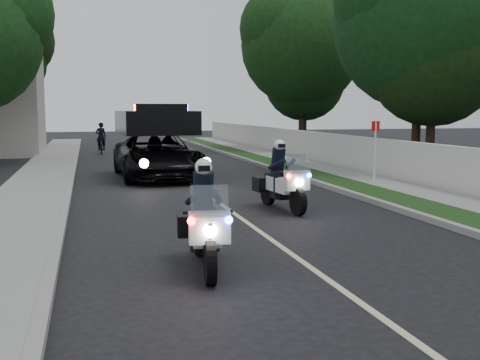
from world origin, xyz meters
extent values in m
plane|color=black|center=(0.00, 0.00, 0.00)|extent=(120.00, 120.00, 0.00)
cube|color=gray|center=(4.10, 10.00, 0.07)|extent=(0.20, 60.00, 0.15)
cube|color=#193814|center=(4.80, 10.00, 0.08)|extent=(1.20, 60.00, 0.16)
cube|color=gray|center=(6.10, 10.00, 0.08)|extent=(1.40, 60.00, 0.16)
cube|color=beige|center=(7.10, 10.00, 0.75)|extent=(0.22, 60.00, 1.50)
cube|color=gray|center=(-4.10, 10.00, 0.07)|extent=(0.20, 60.00, 0.15)
cube|color=gray|center=(-5.20, 10.00, 0.08)|extent=(2.00, 60.00, 0.16)
cube|color=#BFB78C|center=(0.00, 10.00, 0.00)|extent=(0.12, 50.00, 0.01)
imported|color=black|center=(-0.97, 12.38, 0.00)|extent=(3.06, 6.22, 2.97)
imported|color=black|center=(-2.73, 25.26, 0.00)|extent=(0.54, 1.55, 0.81)
imported|color=black|center=(-2.73, 25.26, 0.00)|extent=(0.61, 0.42, 1.62)
camera|label=1|loc=(-3.48, -9.64, 2.59)|focal=43.76mm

